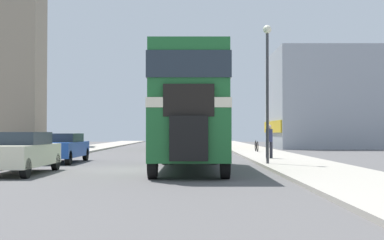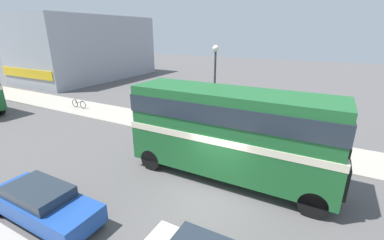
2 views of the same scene
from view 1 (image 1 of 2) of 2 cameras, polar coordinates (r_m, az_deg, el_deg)
ground_plane at (r=20.51m, az=-5.66°, el=-5.33°), size 120.00×120.00×0.00m
sidewalk_right at (r=20.91m, az=13.14°, el=-5.05°), size 3.50×120.00×0.12m
double_decker_bus at (r=20.33m, az=-0.00°, el=1.80°), size 2.54×9.59×4.27m
bus_distant at (r=44.62m, az=-0.90°, el=0.18°), size 2.47×9.46×4.37m
car_parked_near at (r=19.40m, az=-17.65°, el=-3.27°), size 1.78×4.55×1.44m
car_parked_mid at (r=25.98m, az=-13.38°, el=-2.84°), size 1.66×4.65×1.38m
pedestrian_walking at (r=27.27m, az=8.51°, el=-2.04°), size 0.34×0.34×1.71m
bicycle_on_pavement at (r=36.59m, az=7.17°, el=-2.79°), size 0.05×1.76×0.78m
street_lamp at (r=22.90m, az=8.31°, el=5.02°), size 0.36×0.36×5.86m
shop_building_block at (r=51.79m, az=19.16°, el=2.02°), size 18.79×10.37×8.76m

